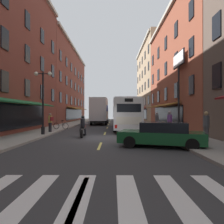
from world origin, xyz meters
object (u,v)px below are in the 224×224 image
at_px(transit_bus, 125,114).
at_px(pedestrian_near, 50,122).
at_px(street_lamp_twin, 43,99).
at_px(motorcycle_rider, 83,128).
at_px(pedestrian_mid, 157,121).
at_px(pedestrian_rear, 170,123).
at_px(pedestrian_far, 206,126).
at_px(billboard_sign, 179,71).
at_px(sedan_mid, 103,118).
at_px(bicycle_near, 61,126).
at_px(sedan_near, 161,134).
at_px(box_truck, 100,111).

distance_m(transit_bus, pedestrian_near, 8.38).
bearing_deg(street_lamp_twin, pedestrian_near, 91.70).
xyz_separation_m(motorcycle_rider, pedestrian_mid, (6.80, 5.01, 0.34)).
xyz_separation_m(pedestrian_mid, pedestrian_rear, (-0.15, -5.06, 0.05)).
bearing_deg(motorcycle_rider, pedestrian_mid, 36.38).
relative_size(transit_bus, pedestrian_near, 6.70).
bearing_deg(pedestrian_mid, pedestrian_far, -36.22).
relative_size(billboard_sign, motorcycle_rider, 3.63).
bearing_deg(pedestrian_far, sedan_mid, 145.39).
xyz_separation_m(bicycle_near, pedestrian_rear, (9.79, -5.35, 0.59)).
xyz_separation_m(sedan_near, street_lamp_twin, (-8.25, 4.83, 2.23)).
relative_size(bicycle_near, pedestrian_rear, 0.91).
height_order(pedestrian_near, pedestrian_rear, pedestrian_rear).
height_order(pedestrian_mid, street_lamp_twin, street_lamp_twin).
height_order(transit_bus, sedan_near, transit_bus).
height_order(sedan_mid, pedestrian_rear, pedestrian_rear).
bearing_deg(sedan_near, transit_bus, 96.70).
bearing_deg(pedestrian_rear, pedestrian_near, -42.66).
bearing_deg(pedestrian_rear, bicycle_near, -56.90).
bearing_deg(pedestrian_mid, street_lamp_twin, -109.59).
distance_m(sedan_near, motorcycle_rider, 6.56).
relative_size(box_truck, pedestrian_mid, 4.46).
distance_m(pedestrian_near, street_lamp_twin, 2.72).
relative_size(box_truck, pedestrian_near, 4.63).
height_order(sedan_mid, pedestrian_mid, pedestrian_mid).
bearing_deg(sedan_near, billboard_sign, 65.64).
xyz_separation_m(sedan_near, motorcycle_rider, (-4.96, 4.29, 0.02)).
bearing_deg(bicycle_near, billboard_sign, -7.18).
bearing_deg(transit_bus, pedestrian_near, -146.48).
height_order(billboard_sign, pedestrian_near, billboard_sign).
bearing_deg(pedestrian_mid, sedan_near, -54.65).
bearing_deg(pedestrian_near, motorcycle_rider, -89.01).
relative_size(box_truck, sedan_mid, 1.70).
relative_size(motorcycle_rider, bicycle_near, 1.23).
bearing_deg(bicycle_near, motorcycle_rider, -59.28).
distance_m(box_truck, pedestrian_far, 20.40).
xyz_separation_m(sedan_near, pedestrian_rear, (1.69, 4.23, 0.41)).
height_order(transit_bus, sedan_mid, transit_bus).
distance_m(motorcycle_rider, pedestrian_mid, 8.45).
relative_size(bicycle_near, pedestrian_far, 0.93).
distance_m(motorcycle_rider, bicycle_near, 6.17).
distance_m(sedan_near, pedestrian_near, 10.74).
bearing_deg(pedestrian_mid, motorcycle_rider, -97.08).
relative_size(box_truck, sedan_near, 1.64).
bearing_deg(pedestrian_near, box_truck, 22.76).
relative_size(sedan_mid, pedestrian_rear, 2.52).
bearing_deg(billboard_sign, pedestrian_far, -96.16).
relative_size(transit_bus, bicycle_near, 6.77).
bearing_deg(pedestrian_rear, box_truck, -95.79).
xyz_separation_m(bicycle_near, street_lamp_twin, (-0.14, -4.75, 2.42)).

